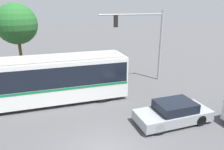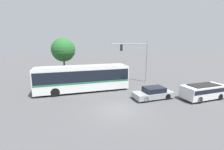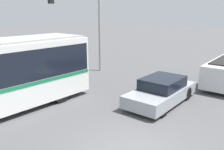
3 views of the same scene
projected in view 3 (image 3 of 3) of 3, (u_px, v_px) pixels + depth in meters
The scene contains 2 objects.
sedan_foreground at pixel (161, 91), 11.60m from camera, with size 4.37×1.94×1.29m.
traffic_light_pole at pixel (85, 16), 16.15m from camera, with size 5.62×0.24×6.11m.
Camera 3 is at (-5.34, -3.75, 4.36)m, focal length 38.08 mm.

